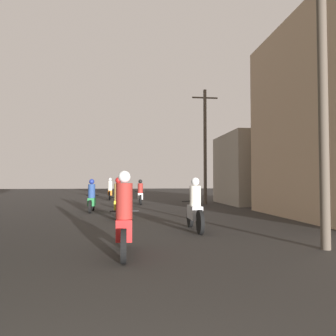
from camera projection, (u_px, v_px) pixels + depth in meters
motorcycle_red at (124, 221)px, 6.32m from camera, size 0.60×1.89×1.63m
motorcycle_silver at (195, 209)px, 9.45m from camera, size 0.60×2.08×1.53m
motorcycle_yellow at (118, 202)px, 12.37m from camera, size 0.60×1.98×1.57m
motorcycle_green at (92, 199)px, 15.11m from camera, size 0.60×1.90×1.52m
motorcycle_white at (140, 194)px, 20.14m from camera, size 0.60×1.93×1.52m
motorcycle_orange at (110, 191)px, 25.03m from camera, size 0.60×1.96×1.67m
building_right_far at (261, 169)px, 20.54m from camera, size 4.83×5.25×4.32m
utility_pole_near at (323, 93)px, 6.95m from camera, size 1.60×0.20×6.27m
utility_pole_far at (205, 144)px, 20.25m from camera, size 1.60×0.20×7.11m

